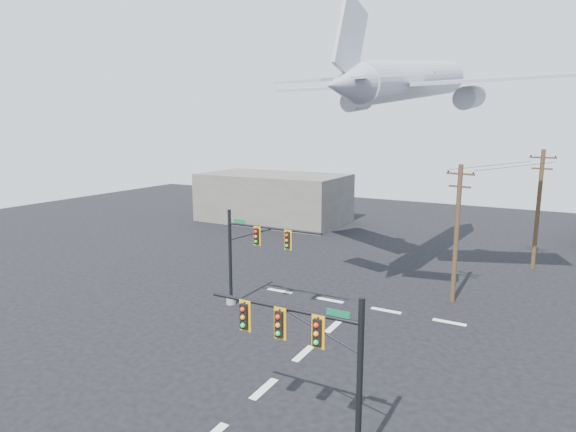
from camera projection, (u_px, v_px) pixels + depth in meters
The scene contains 9 objects.
ground at pixel (264, 389), 22.00m from camera, with size 120.00×120.00×0.00m, color black.
lane_markings at pixel (314, 344), 26.60m from camera, with size 14.00×21.20×0.01m.
signal_mast_near at pixel (318, 365), 16.90m from camera, with size 6.36×0.69×6.30m.
signal_mast_far at pixel (248, 256), 31.25m from camera, with size 7.02×0.72×6.50m.
utility_pole_a at pixel (457, 232), 32.16m from camera, with size 1.86×0.58×9.42m.
utility_pole_b at pixel (538, 207), 39.85m from camera, with size 2.02×0.53×10.05m.
power_lines at pixel (506, 166), 35.29m from camera, with size 6.29×11.48×0.03m.
airliner at pixel (411, 81), 35.49m from camera, with size 23.96×25.33×6.58m.
building_left at pixel (274, 198), 61.09m from camera, with size 18.00×10.00×6.00m, color #635F57.
Camera 1 is at (10.67, -17.18, 11.80)m, focal length 30.00 mm.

